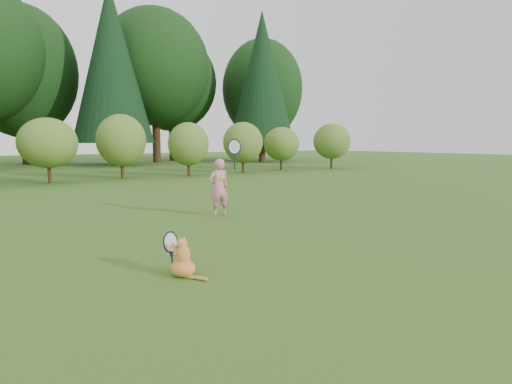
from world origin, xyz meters
TOP-DOWN VIEW (x-y plane):
  - ground at (0.00, 0.00)m, footprint 100.00×100.00m
  - shrub_row at (0.00, 13.00)m, footprint 28.00×3.00m
  - woodland_backdrop at (0.00, 23.00)m, footprint 48.00×10.00m
  - child at (0.36, 2.46)m, footprint 0.70×0.40m
  - cat at (-2.10, -0.98)m, footprint 0.35×0.63m
  - tennis_ball at (-0.86, 0.21)m, footprint 0.08×0.08m

SIDE VIEW (x-z plane):
  - ground at x=0.00m, z-range 0.00..0.00m
  - cat at x=-2.10m, z-range -0.08..0.58m
  - child at x=0.36m, z-range -0.28..1.59m
  - tennis_ball at x=-0.86m, z-range 1.01..1.09m
  - shrub_row at x=0.00m, z-range 0.00..2.80m
  - woodland_backdrop at x=0.00m, z-range 0.00..15.00m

